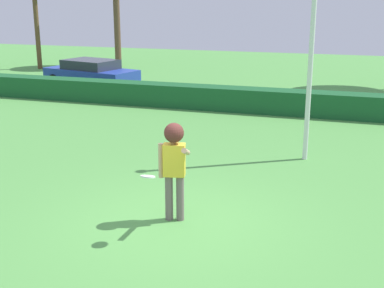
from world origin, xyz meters
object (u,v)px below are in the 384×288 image
person (174,159)px  frisbee (148,177)px  parked_car_blue (91,72)px  lamppost (313,30)px

person → frisbee: size_ratio=7.45×
person → parked_car_blue: size_ratio=0.40×
frisbee → parked_car_blue: (-8.19, 13.01, -0.42)m
parked_car_blue → lamppost: bearing=-37.2°
person → frisbee: person is taller
lamppost → parked_car_blue: 12.95m
frisbee → parked_car_blue: size_ratio=0.05×
frisbee → lamppost: bearing=69.9°
frisbee → person: bearing=81.9°
person → parked_car_blue: bearing=124.4°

